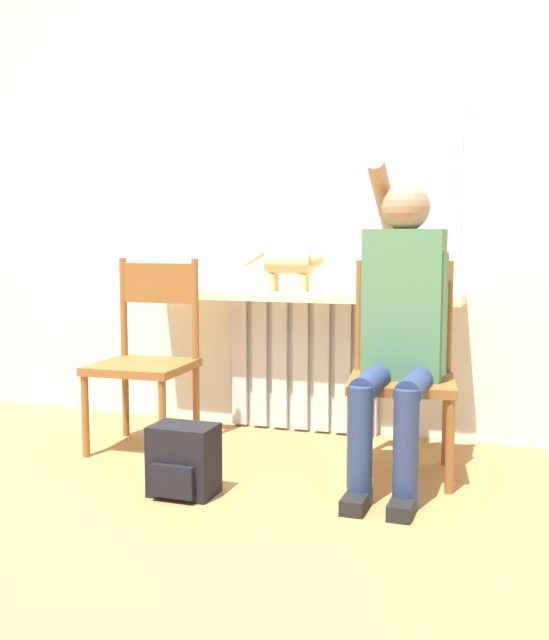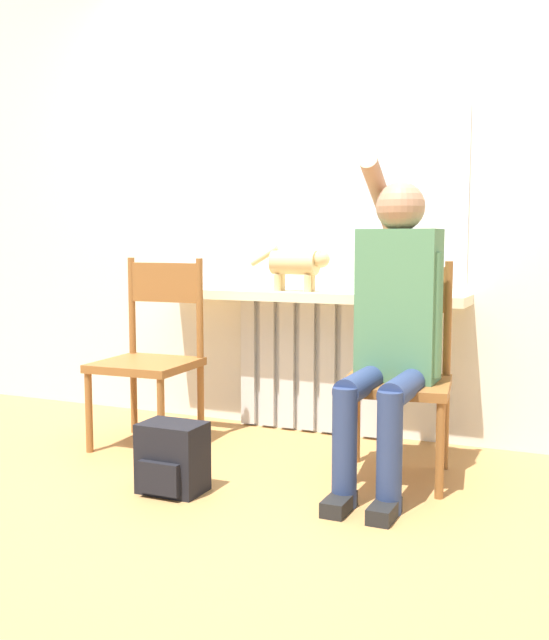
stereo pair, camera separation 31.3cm
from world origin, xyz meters
name	(u,v)px [view 1 (the left image)]	position (x,y,z in m)	size (l,w,h in m)	color
ground_plane	(219,498)	(0.00, 0.00, 0.00)	(12.00, 12.00, 0.00)	#B27F47
wall_with_window	(308,183)	(0.00, 1.23, 1.35)	(7.00, 0.06, 2.70)	silver
radiator	(303,365)	(0.00, 1.15, 0.36)	(0.83, 0.08, 0.73)	silver
windowsill	(298,296)	(0.00, 1.06, 0.75)	(1.71, 0.27, 0.05)	beige
window_glass	(306,203)	(0.00, 1.20, 1.24)	(1.65, 0.01, 0.93)	white
chair_left	(146,355)	(-0.65, 0.58, 0.47)	(0.48, 0.48, 0.95)	brown
chair_right	(402,369)	(0.64, 0.58, 0.47)	(0.52, 0.52, 0.95)	brown
person	(401,318)	(0.65, 0.47, 0.71)	(0.36, 0.99, 1.41)	navy
cat	(292,263)	(-0.02, 1.02, 0.92)	(0.45, 0.13, 0.24)	#DBB77A
backpack	(183,461)	(-0.15, -0.01, 0.14)	(0.26, 0.22, 0.29)	black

